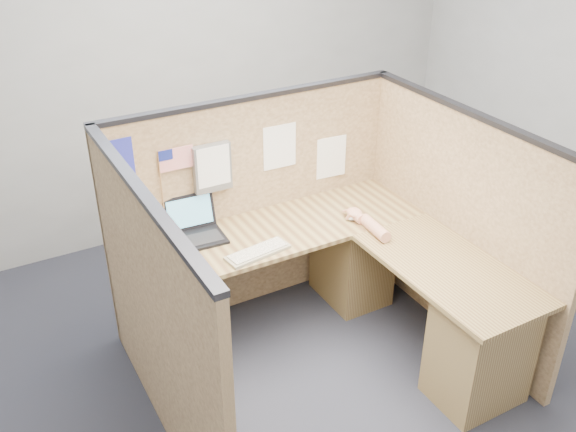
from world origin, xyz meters
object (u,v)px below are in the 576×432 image
keyboard (258,252)px  mouse (354,216)px  laptop (194,228)px  l_desk (332,295)px

keyboard → mouse: (0.74, 0.07, 0.01)m
laptop → mouse: size_ratio=3.00×
l_desk → keyboard: keyboard is taller
laptop → keyboard: bearing=-53.2°
l_desk → laptop: bearing=139.7°
keyboard → l_desk: bearing=-32.0°
l_desk → mouse: 0.55m
laptop → keyboard: laptop is taller
laptop → keyboard: (0.25, -0.38, -0.05)m
l_desk → mouse: (0.32, 0.26, 0.36)m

